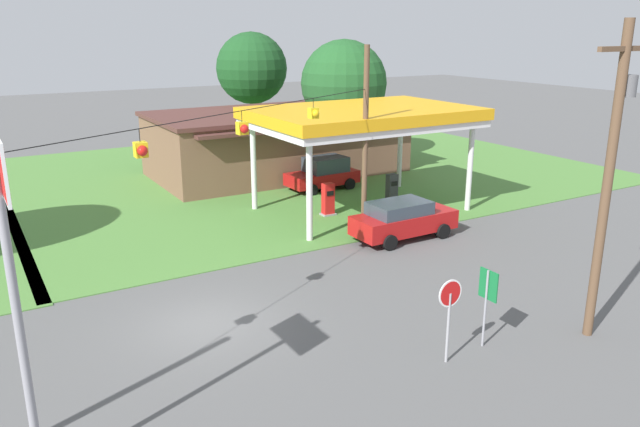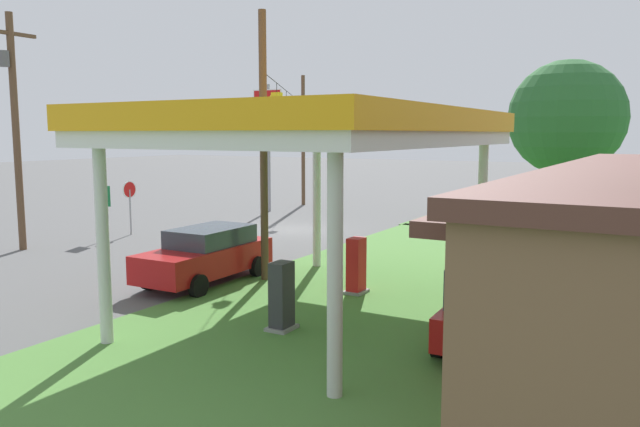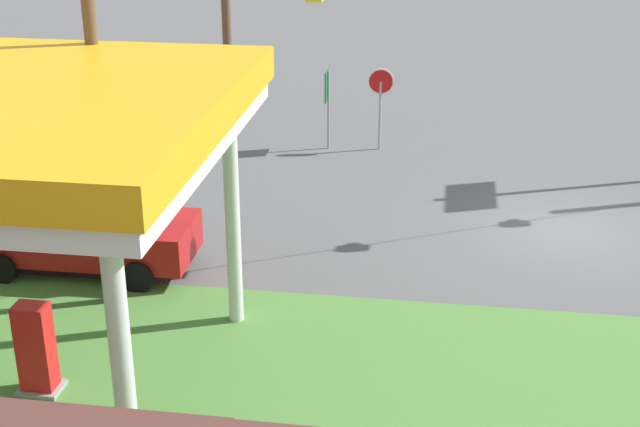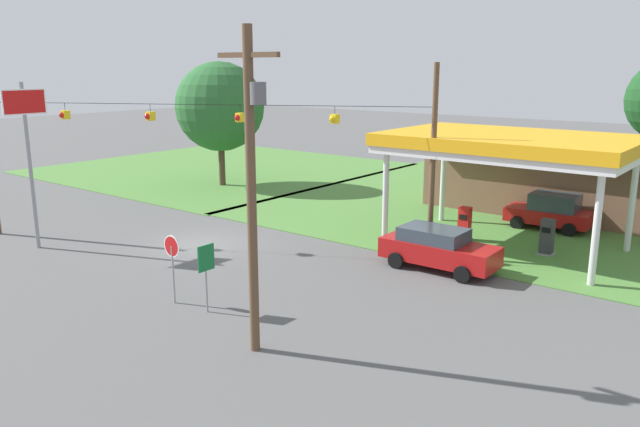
% 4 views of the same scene
% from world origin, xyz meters
% --- Properties ---
extents(ground_plane, '(160.00, 160.00, 0.00)m').
position_xyz_m(ground_plane, '(0.00, 0.00, 0.00)').
color(ground_plane, '#565656').
extents(grass_verge_station_corner, '(36.00, 28.00, 0.04)m').
position_xyz_m(grass_verge_station_corner, '(13.50, 18.17, 0.02)').
color(grass_verge_station_corner, '#4C7F38').
rests_on(grass_verge_station_corner, ground).
extents(gas_station_canopy, '(10.74, 7.16, 5.26)m').
position_xyz_m(gas_station_canopy, '(11.50, 8.29, 4.76)').
color(gas_station_canopy, silver).
rests_on(gas_station_canopy, ground).
extents(gas_station_store, '(15.69, 8.81, 4.02)m').
position_xyz_m(gas_station_store, '(11.72, 18.16, 2.02)').
color(gas_station_store, brown).
rests_on(gas_station_store, ground).
extents(fuel_pump_near, '(0.71, 0.56, 1.66)m').
position_xyz_m(fuel_pump_near, '(9.53, 8.29, 0.79)').
color(fuel_pump_near, gray).
rests_on(fuel_pump_near, ground).
extents(fuel_pump_far, '(0.71, 0.56, 1.66)m').
position_xyz_m(fuel_pump_far, '(13.48, 8.29, 0.79)').
color(fuel_pump_far, gray).
rests_on(fuel_pump_far, ground).
extents(car_at_pumps_front, '(4.82, 2.16, 1.73)m').
position_xyz_m(car_at_pumps_front, '(10.56, 3.59, 0.91)').
color(car_at_pumps_front, '#AD1414').
rests_on(car_at_pumps_front, ground).
extents(car_at_pumps_rear, '(4.25, 2.25, 1.89)m').
position_xyz_m(car_at_pumps_rear, '(12.07, 13.00, 0.96)').
color(car_at_pumps_rear, '#AD1414').
rests_on(car_at_pumps_rear, ground).
extents(stop_sign_roadside, '(0.80, 0.08, 2.50)m').
position_xyz_m(stop_sign_roadside, '(5.00, -5.61, 1.81)').
color(stop_sign_roadside, '#99999E').
rests_on(stop_sign_roadside, ground).
extents(stop_sign_overhead, '(0.22, 1.98, 7.55)m').
position_xyz_m(stop_sign_overhead, '(-5.45, -5.03, 5.29)').
color(stop_sign_overhead, gray).
rests_on(stop_sign_overhead, ground).
extents(route_sign, '(0.10, 0.70, 2.40)m').
position_xyz_m(route_sign, '(6.59, -5.46, 1.71)').
color(route_sign, gray).
rests_on(route_sign, ground).
extents(utility_pole_main, '(2.20, 0.44, 9.32)m').
position_xyz_m(utility_pole_main, '(9.92, -6.56, 5.22)').
color(utility_pole_main, brown).
rests_on(utility_pole_main, ground).
extents(signal_span_gantry, '(19.09, 10.24, 8.39)m').
position_xyz_m(signal_span_gantry, '(0.00, -0.01, 4.58)').
color(signal_span_gantry, brown).
rests_on(signal_span_gantry, ground).
extents(tree_behind_station, '(5.48, 5.48, 8.78)m').
position_xyz_m(tree_behind_station, '(14.46, 27.86, 6.02)').
color(tree_behind_station, '#4C3828').
rests_on(tree_behind_station, ground).
extents(tree_far_back, '(5.92, 5.92, 8.34)m').
position_xyz_m(tree_far_back, '(17.51, 19.38, 5.37)').
color(tree_far_back, '#4C3828').
rests_on(tree_far_back, ground).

